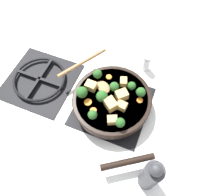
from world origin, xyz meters
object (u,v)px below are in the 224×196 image
Objects in this scene: wooden_spoon at (91,72)px; pepper_mill at (150,176)px; salt_shaker at (146,63)px; skillet_pan at (112,101)px.

pepper_mill reaches higher than wooden_spoon.
salt_shaker is (0.49, 0.16, -0.06)m from pepper_mill.
pepper_mill reaches higher than salt_shaker.
pepper_mill is (-0.24, -0.23, 0.05)m from skillet_pan.
pepper_mill is at bearing -131.52° from wooden_spoon.
salt_shaker reaches higher than skillet_pan.
pepper_mill reaches higher than skillet_pan.
wooden_spoon is at bearing 48.48° from pepper_mill.
skillet_pan is at bearing 163.74° from salt_shaker.
wooden_spoon is 1.06× the size of pepper_mill.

